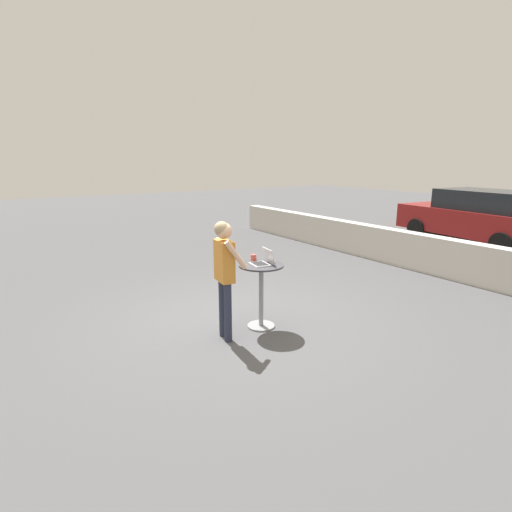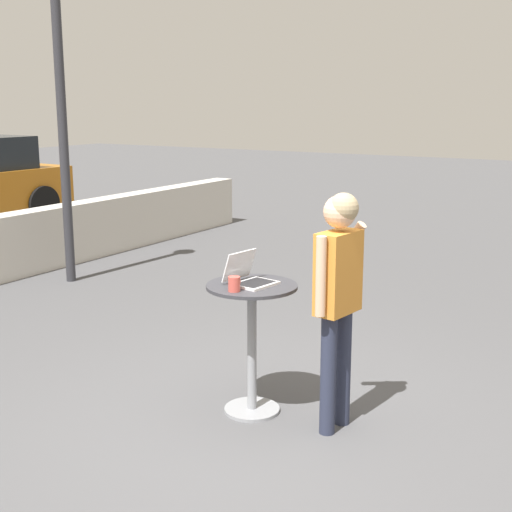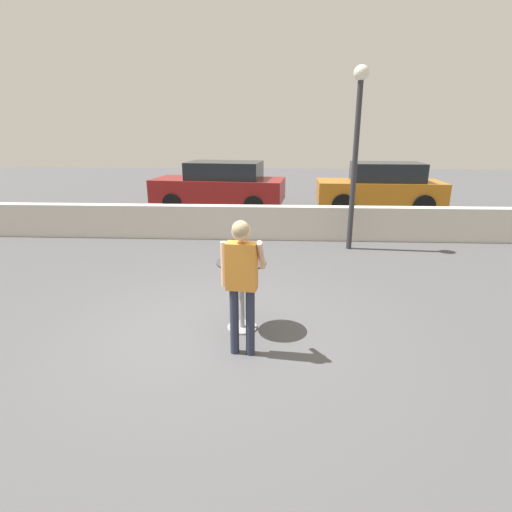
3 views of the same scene
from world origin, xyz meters
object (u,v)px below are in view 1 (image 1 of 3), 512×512
at_px(parked_car_near_street, 479,217).
at_px(coffee_mug, 254,258).
at_px(cafe_table, 261,286).
at_px(standing_person, 224,266).
at_px(laptop, 263,261).

bearing_deg(parked_car_near_street, coffee_mug, -81.77).
relative_size(cafe_table, standing_person, 0.58).
distance_m(laptop, coffee_mug, 0.23).
xyz_separation_m(laptop, standing_person, (0.05, -0.69, 0.04)).
distance_m(cafe_table, laptop, 0.39).
bearing_deg(coffee_mug, parked_car_near_street, 98.23).
distance_m(coffee_mug, parked_car_near_street, 9.08).
bearing_deg(parked_car_near_street, standing_person, -80.70).
xyz_separation_m(cafe_table, parked_car_near_street, (-1.52, 8.99, 0.17)).
relative_size(laptop, standing_person, 0.21).
relative_size(cafe_table, parked_car_near_street, 0.21).
relative_size(coffee_mug, parked_car_near_street, 0.03).
bearing_deg(parked_car_near_street, cafe_table, -80.40).
bearing_deg(laptop, coffee_mug, -175.73).
bearing_deg(coffee_mug, standing_person, -67.11).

